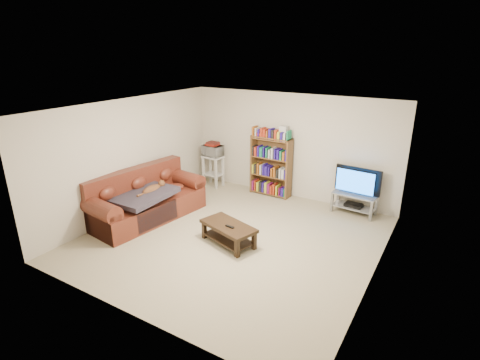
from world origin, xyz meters
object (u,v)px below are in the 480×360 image
Objects in this scene: coffee_table at (228,230)px; tv_stand at (354,200)px; bookshelf at (271,165)px; sofa at (145,201)px.

coffee_table is 1.24× the size of tv_stand.
bookshelf reaches higher than coffee_table.
sofa is 3.00m from bookshelf.
coffee_table is 0.81× the size of bookshelf.
bookshelf reaches higher than sofa.
tv_stand is (1.58, 2.45, 0.04)m from coffee_table.
sofa reaches higher than tv_stand.
tv_stand is (3.67, 2.39, -0.04)m from sofa.
sofa is 4.38m from tv_stand.
coffee_table is at bearing -118.30° from tv_stand.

